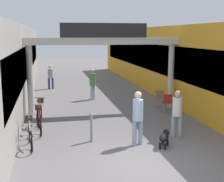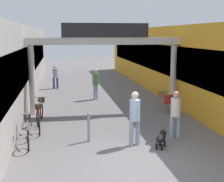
{
  "view_description": "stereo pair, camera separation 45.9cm",
  "coord_description": "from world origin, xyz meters",
  "px_view_note": "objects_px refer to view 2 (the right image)",
  "views": [
    {
      "loc": [
        -2.54,
        -8.08,
        3.6
      ],
      "look_at": [
        0.0,
        4.26,
        1.3
      ],
      "focal_mm": 50.0,
      "sensor_mm": 36.0,
      "label": 1
    },
    {
      "loc": [
        -2.09,
        -8.16,
        3.6
      ],
      "look_at": [
        0.0,
        4.26,
        1.3
      ],
      "focal_mm": 50.0,
      "sensor_mm": 36.0,
      "label": 2
    }
  ],
  "objects_px": {
    "pedestrian_companion": "(176,111)",
    "cafe_chair_wood_farther": "(162,97)",
    "cafe_chair_red_nearer": "(169,102)",
    "pedestrian_elderly_walking": "(55,75)",
    "bollard_post_metal": "(89,127)",
    "bicycle_orange_third": "(40,111)",
    "pedestrian_with_dog": "(135,115)",
    "pedestrian_carrying_crate": "(96,82)",
    "bicycle_silver_nearest": "(28,132)",
    "bicycle_red_second": "(39,119)",
    "dog_on_leash": "(161,138)"
  },
  "relations": [
    {
      "from": "bicycle_orange_third",
      "to": "cafe_chair_red_nearer",
      "type": "xyz_separation_m",
      "value": [
        5.75,
        0.35,
        0.1
      ]
    },
    {
      "from": "pedestrian_carrying_crate",
      "to": "cafe_chair_red_nearer",
      "type": "distance_m",
      "value": 4.73
    },
    {
      "from": "bicycle_orange_third",
      "to": "bollard_post_metal",
      "type": "bearing_deg",
      "value": -58.04
    },
    {
      "from": "pedestrian_with_dog",
      "to": "pedestrian_carrying_crate",
      "type": "bearing_deg",
      "value": 93.19
    },
    {
      "from": "dog_on_leash",
      "to": "bicycle_red_second",
      "type": "distance_m",
      "value": 4.74
    },
    {
      "from": "pedestrian_with_dog",
      "to": "cafe_chair_wood_farther",
      "type": "bearing_deg",
      "value": 62.26
    },
    {
      "from": "pedestrian_elderly_walking",
      "to": "cafe_chair_red_nearer",
      "type": "relative_size",
      "value": 1.77
    },
    {
      "from": "pedestrian_companion",
      "to": "cafe_chair_wood_farther",
      "type": "bearing_deg",
      "value": 77.44
    },
    {
      "from": "bicycle_orange_third",
      "to": "cafe_chair_wood_farther",
      "type": "bearing_deg",
      "value": 13.71
    },
    {
      "from": "pedestrian_companion",
      "to": "bicycle_orange_third",
      "type": "xyz_separation_m",
      "value": [
        -4.81,
        2.95,
        -0.52
      ]
    },
    {
      "from": "bicycle_silver_nearest",
      "to": "cafe_chair_red_nearer",
      "type": "relative_size",
      "value": 1.89
    },
    {
      "from": "pedestrian_carrying_crate",
      "to": "bicycle_silver_nearest",
      "type": "distance_m",
      "value": 7.49
    },
    {
      "from": "pedestrian_companion",
      "to": "pedestrian_elderly_walking",
      "type": "bearing_deg",
      "value": 111.18
    },
    {
      "from": "pedestrian_elderly_walking",
      "to": "bicycle_orange_third",
      "type": "height_order",
      "value": "pedestrian_elderly_walking"
    },
    {
      "from": "bicycle_silver_nearest",
      "to": "cafe_chair_wood_farther",
      "type": "relative_size",
      "value": 1.89
    },
    {
      "from": "pedestrian_carrying_crate",
      "to": "dog_on_leash",
      "type": "relative_size",
      "value": 2.38
    },
    {
      "from": "cafe_chair_red_nearer",
      "to": "cafe_chair_wood_farther",
      "type": "relative_size",
      "value": 1.0
    },
    {
      "from": "pedestrian_companion",
      "to": "bollard_post_metal",
      "type": "xyz_separation_m",
      "value": [
        -3.03,
        0.1,
        -0.44
      ]
    },
    {
      "from": "pedestrian_carrying_crate",
      "to": "bollard_post_metal",
      "type": "relative_size",
      "value": 1.71
    },
    {
      "from": "pedestrian_with_dog",
      "to": "cafe_chair_red_nearer",
      "type": "bearing_deg",
      "value": 56.41
    },
    {
      "from": "cafe_chair_red_nearer",
      "to": "cafe_chair_wood_farther",
      "type": "height_order",
      "value": "same"
    },
    {
      "from": "pedestrian_carrying_crate",
      "to": "bicycle_orange_third",
      "type": "bearing_deg",
      "value": -124.87
    },
    {
      "from": "dog_on_leash",
      "to": "bicycle_silver_nearest",
      "type": "relative_size",
      "value": 0.43
    },
    {
      "from": "pedestrian_elderly_walking",
      "to": "bollard_post_metal",
      "type": "bearing_deg",
      "value": -83.6
    },
    {
      "from": "dog_on_leash",
      "to": "bicycle_red_second",
      "type": "relative_size",
      "value": 0.43
    },
    {
      "from": "pedestrian_carrying_crate",
      "to": "cafe_chair_red_nearer",
      "type": "bearing_deg",
      "value": -51.2
    },
    {
      "from": "pedestrian_carrying_crate",
      "to": "bicycle_red_second",
      "type": "xyz_separation_m",
      "value": [
        -2.78,
        -5.3,
        -0.55
      ]
    },
    {
      "from": "pedestrian_carrying_crate",
      "to": "bicycle_silver_nearest",
      "type": "bearing_deg",
      "value": -114.01
    },
    {
      "from": "pedestrian_carrying_crate",
      "to": "bollard_post_metal",
      "type": "xyz_separation_m",
      "value": [
        -1.02,
        -6.86,
        -0.48
      ]
    },
    {
      "from": "pedestrian_companion",
      "to": "pedestrian_elderly_walking",
      "type": "xyz_separation_m",
      "value": [
        -4.25,
        10.97,
        -0.06
      ]
    },
    {
      "from": "pedestrian_carrying_crate",
      "to": "cafe_chair_wood_farther",
      "type": "distance_m",
      "value": 3.99
    },
    {
      "from": "pedestrian_carrying_crate",
      "to": "pedestrian_elderly_walking",
      "type": "distance_m",
      "value": 4.59
    },
    {
      "from": "dog_on_leash",
      "to": "cafe_chair_red_nearer",
      "type": "distance_m",
      "value": 4.52
    },
    {
      "from": "pedestrian_companion",
      "to": "bicycle_silver_nearest",
      "type": "relative_size",
      "value": 0.99
    },
    {
      "from": "pedestrian_companion",
      "to": "dog_on_leash",
      "type": "relative_size",
      "value": 2.31
    },
    {
      "from": "dog_on_leash",
      "to": "cafe_chair_red_nearer",
      "type": "xyz_separation_m",
      "value": [
        1.73,
        4.17,
        0.22
      ]
    },
    {
      "from": "cafe_chair_red_nearer",
      "to": "bicycle_silver_nearest",
      "type": "bearing_deg",
      "value": -152.22
    },
    {
      "from": "pedestrian_with_dog",
      "to": "bicycle_orange_third",
      "type": "height_order",
      "value": "pedestrian_with_dog"
    },
    {
      "from": "pedestrian_carrying_crate",
      "to": "bicycle_red_second",
      "type": "distance_m",
      "value": 6.01
    },
    {
      "from": "bicycle_orange_third",
      "to": "pedestrian_companion",
      "type": "bearing_deg",
      "value": -31.53
    },
    {
      "from": "pedestrian_with_dog",
      "to": "bicycle_red_second",
      "type": "height_order",
      "value": "pedestrian_with_dog"
    },
    {
      "from": "pedestrian_with_dog",
      "to": "pedestrian_carrying_crate",
      "type": "xyz_separation_m",
      "value": [
        -0.42,
        7.48,
        -0.05
      ]
    },
    {
      "from": "pedestrian_elderly_walking",
      "to": "bicycle_red_second",
      "type": "height_order",
      "value": "pedestrian_elderly_walking"
    },
    {
      "from": "cafe_chair_wood_farther",
      "to": "dog_on_leash",
      "type": "bearing_deg",
      "value": -108.61
    },
    {
      "from": "dog_on_leash",
      "to": "bollard_post_metal",
      "type": "bearing_deg",
      "value": 156.45
    },
    {
      "from": "bicycle_red_second",
      "to": "cafe_chair_red_nearer",
      "type": "bearing_deg",
      "value": 15.89
    },
    {
      "from": "pedestrian_elderly_walking",
      "to": "dog_on_leash",
      "type": "bearing_deg",
      "value": -73.71
    },
    {
      "from": "pedestrian_companion",
      "to": "pedestrian_elderly_walking",
      "type": "height_order",
      "value": "pedestrian_companion"
    },
    {
      "from": "pedestrian_elderly_walking",
      "to": "cafe_chair_wood_farther",
      "type": "bearing_deg",
      "value": -51.69
    },
    {
      "from": "cafe_chair_red_nearer",
      "to": "cafe_chair_wood_farther",
      "type": "xyz_separation_m",
      "value": [
        0.03,
        1.06,
        0.0
      ]
    }
  ]
}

